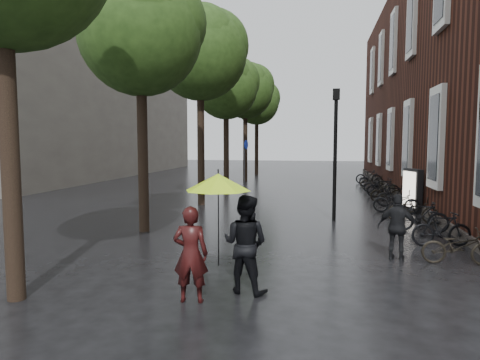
% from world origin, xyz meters
% --- Properties ---
extents(ground, '(120.00, 120.00, 0.00)m').
position_xyz_m(ground, '(0.00, 0.00, 0.00)').
color(ground, black).
extents(bg_building, '(16.00, 30.00, 14.00)m').
position_xyz_m(bg_building, '(-22.00, 28.00, 7.00)').
color(bg_building, '#47423D').
rests_on(bg_building, ground).
extents(street_trees, '(4.33, 34.03, 8.91)m').
position_xyz_m(street_trees, '(-3.99, 15.91, 6.34)').
color(street_trees, black).
rests_on(street_trees, ground).
extents(person_burgundy, '(0.67, 0.48, 1.73)m').
position_xyz_m(person_burgundy, '(-0.85, 1.48, 0.86)').
color(person_burgundy, black).
rests_on(person_burgundy, ground).
extents(person_black, '(1.05, 0.91, 1.86)m').
position_xyz_m(person_black, '(0.02, 2.15, 0.93)').
color(person_black, black).
rests_on(person_black, ground).
extents(lime_umbrella, '(1.20, 1.20, 1.77)m').
position_xyz_m(lime_umbrella, '(-0.41, 1.75, 2.13)').
color(lime_umbrella, black).
rests_on(lime_umbrella, ground).
extents(pedestrian_walking, '(1.01, 0.65, 1.60)m').
position_xyz_m(pedestrian_walking, '(3.26, 5.01, 0.80)').
color(pedestrian_walking, black).
rests_on(pedestrian_walking, ground).
extents(parked_bicycles, '(2.06, 20.21, 1.02)m').
position_xyz_m(parked_bicycles, '(4.62, 14.55, 0.47)').
color(parked_bicycles, black).
rests_on(parked_bicycles, ground).
extents(ad_lightbox, '(0.27, 1.17, 1.76)m').
position_xyz_m(ad_lightbox, '(5.13, 12.70, 0.88)').
color(ad_lightbox, black).
rests_on(ad_lightbox, ground).
extents(lamp_post, '(0.24, 0.24, 4.73)m').
position_xyz_m(lamp_post, '(1.92, 10.03, 2.87)').
color(lamp_post, black).
rests_on(lamp_post, ground).
extents(cycle_sign, '(0.16, 0.54, 2.96)m').
position_xyz_m(cycle_sign, '(-2.90, 18.95, 1.96)').
color(cycle_sign, '#262628').
rests_on(cycle_sign, ground).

